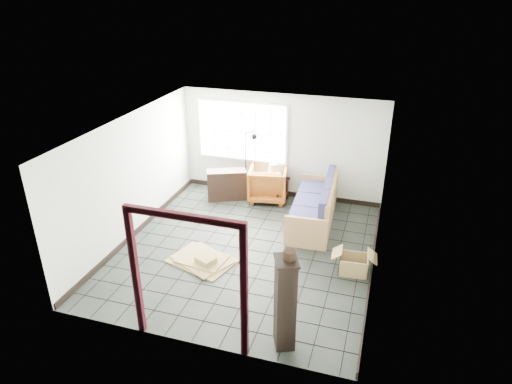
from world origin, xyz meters
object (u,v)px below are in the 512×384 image
(armchair, at_px, (268,182))
(tall_shelf, at_px, (285,303))
(side_table, at_px, (275,182))
(futon_sofa, at_px, (316,208))

(armchair, relative_size, tall_shelf, 0.62)
(armchair, xyz_separation_m, side_table, (0.18, 0.00, 0.01))
(futon_sofa, bearing_deg, side_table, 140.48)
(armchair, height_order, tall_shelf, tall_shelf)
(armchair, relative_size, side_table, 1.40)
(futon_sofa, height_order, side_table, futon_sofa)
(tall_shelf, bearing_deg, armchair, 85.67)
(armchair, bearing_deg, futon_sofa, 137.93)
(side_table, bearing_deg, tall_shelf, -73.49)
(futon_sofa, distance_m, tall_shelf, 3.90)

